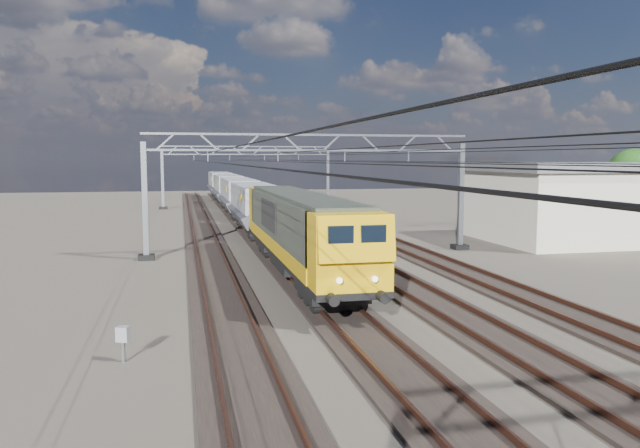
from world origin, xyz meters
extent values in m
plane|color=black|center=(0.00, 0.00, 0.00)|extent=(160.00, 160.00, 0.00)
cube|color=black|center=(-6.00, 0.00, 0.06)|extent=(2.60, 140.00, 0.12)
cube|color=#542F21|center=(-6.72, 0.00, 0.22)|extent=(0.08, 140.00, 0.16)
cube|color=#542F21|center=(-5.28, 0.00, 0.22)|extent=(0.08, 140.00, 0.16)
cube|color=black|center=(-2.00, 0.00, 0.06)|extent=(2.60, 140.00, 0.12)
cube|color=#542F21|center=(-2.72, 0.00, 0.22)|extent=(0.08, 140.00, 0.16)
cube|color=#542F21|center=(-1.28, 0.00, 0.22)|extent=(0.08, 140.00, 0.16)
cube|color=black|center=(2.00, 0.00, 0.06)|extent=(2.60, 140.00, 0.12)
cube|color=#542F21|center=(1.28, 0.00, 0.22)|extent=(0.08, 140.00, 0.16)
cube|color=#542F21|center=(2.72, 0.00, 0.22)|extent=(0.08, 140.00, 0.16)
cube|color=black|center=(6.00, 0.00, 0.06)|extent=(2.60, 140.00, 0.12)
cube|color=#542F21|center=(5.28, 0.00, 0.22)|extent=(0.08, 140.00, 0.16)
cube|color=#542F21|center=(6.72, 0.00, 0.22)|extent=(0.08, 140.00, 0.16)
cube|color=gray|center=(-9.50, 4.00, 3.30)|extent=(0.30, 0.30, 6.60)
cube|color=gray|center=(9.50, 4.00, 3.30)|extent=(0.30, 0.30, 6.60)
cube|color=black|center=(-9.50, 4.00, 0.15)|extent=(0.90, 0.90, 0.30)
cube|color=black|center=(9.50, 4.00, 0.15)|extent=(0.90, 0.90, 0.30)
cube|color=gray|center=(0.00, 4.00, 7.05)|extent=(19.30, 0.18, 0.12)
cube|color=gray|center=(0.00, 4.00, 6.15)|extent=(19.30, 0.18, 0.12)
cube|color=gray|center=(-8.31, 4.00, 6.60)|extent=(1.03, 0.10, 0.94)
cube|color=gray|center=(-5.94, 4.00, 6.60)|extent=(1.03, 0.10, 0.94)
cube|color=gray|center=(-3.56, 4.00, 6.60)|extent=(1.03, 0.10, 0.94)
cube|color=gray|center=(-1.19, 4.00, 6.60)|extent=(1.03, 0.10, 0.94)
cube|color=gray|center=(1.19, 4.00, 6.60)|extent=(1.03, 0.10, 0.94)
cube|color=gray|center=(3.56, 4.00, 6.60)|extent=(1.03, 0.10, 0.94)
cube|color=gray|center=(5.94, 4.00, 6.60)|extent=(1.03, 0.10, 0.94)
cube|color=gray|center=(8.31, 4.00, 6.60)|extent=(1.03, 0.10, 0.94)
cube|color=gray|center=(-6.00, 4.00, 5.82)|extent=(0.06, 0.06, 0.65)
cube|color=gray|center=(-2.00, 4.00, 5.82)|extent=(0.06, 0.06, 0.65)
cube|color=gray|center=(2.00, 4.00, 5.82)|extent=(0.06, 0.06, 0.65)
cube|color=gray|center=(6.00, 4.00, 5.82)|extent=(0.06, 0.06, 0.65)
cube|color=gray|center=(-9.50, 40.00, 3.30)|extent=(0.30, 0.30, 6.60)
cube|color=gray|center=(9.50, 40.00, 3.30)|extent=(0.30, 0.30, 6.60)
cube|color=black|center=(-9.50, 40.00, 0.15)|extent=(0.90, 0.90, 0.30)
cube|color=black|center=(9.50, 40.00, 0.15)|extent=(0.90, 0.90, 0.30)
cube|color=gray|center=(0.00, 40.00, 7.05)|extent=(19.30, 0.18, 0.12)
cube|color=gray|center=(0.00, 40.00, 6.15)|extent=(19.30, 0.18, 0.12)
cube|color=gray|center=(-8.31, 40.00, 6.60)|extent=(1.03, 0.10, 0.94)
cube|color=gray|center=(-5.94, 40.00, 6.60)|extent=(1.03, 0.10, 0.94)
cube|color=gray|center=(-3.56, 40.00, 6.60)|extent=(1.03, 0.10, 0.94)
cube|color=gray|center=(-1.19, 40.00, 6.60)|extent=(1.03, 0.10, 0.94)
cube|color=gray|center=(1.19, 40.00, 6.60)|extent=(1.03, 0.10, 0.94)
cube|color=gray|center=(3.56, 40.00, 6.60)|extent=(1.03, 0.10, 0.94)
cube|color=gray|center=(5.94, 40.00, 6.60)|extent=(1.03, 0.10, 0.94)
cube|color=gray|center=(8.31, 40.00, 6.60)|extent=(1.03, 0.10, 0.94)
cube|color=gray|center=(-6.00, 40.00, 5.82)|extent=(0.06, 0.06, 0.65)
cube|color=gray|center=(-2.00, 40.00, 5.82)|extent=(0.06, 0.06, 0.65)
cube|color=gray|center=(2.00, 40.00, 5.82)|extent=(0.06, 0.06, 0.65)
cube|color=gray|center=(6.00, 40.00, 5.82)|extent=(0.06, 0.06, 0.65)
cylinder|color=black|center=(-6.00, 8.00, 5.50)|extent=(0.03, 140.00, 0.03)
cylinder|color=black|center=(-6.00, 8.00, 6.00)|extent=(0.03, 140.00, 0.03)
cylinder|color=black|center=(-2.00, 8.00, 5.50)|extent=(0.03, 140.00, 0.03)
cylinder|color=black|center=(-2.00, 8.00, 6.00)|extent=(0.03, 140.00, 0.03)
cylinder|color=black|center=(2.00, 8.00, 5.50)|extent=(0.03, 140.00, 0.03)
cylinder|color=black|center=(2.00, 8.00, 6.00)|extent=(0.03, 140.00, 0.03)
cylinder|color=black|center=(6.00, 8.00, 5.50)|extent=(0.03, 140.00, 0.03)
cylinder|color=black|center=(6.00, 8.00, 6.00)|extent=(0.03, 140.00, 0.03)
cube|color=black|center=(-2.00, -9.03, 0.75)|extent=(2.20, 3.60, 0.60)
cube|color=black|center=(-2.00, 3.97, 0.75)|extent=(2.20, 3.60, 0.60)
cube|color=black|center=(-2.00, -2.53, 1.13)|extent=(2.65, 20.00, 0.25)
cube|color=black|center=(-2.00, -2.53, 0.75)|extent=(2.20, 4.50, 0.75)
cube|color=#292F27|center=(-2.00, -2.53, 2.55)|extent=(2.65, 17.00, 2.60)
cube|color=#D7A30B|center=(-3.34, -2.53, 1.55)|extent=(0.04, 17.00, 0.60)
cube|color=#D7A30B|center=(-0.66, -2.53, 1.55)|extent=(0.04, 17.00, 0.60)
cube|color=black|center=(-3.35, -1.53, 2.90)|extent=(0.05, 5.00, 1.40)
cube|color=black|center=(-0.65, -1.53, 2.90)|extent=(0.05, 5.00, 1.40)
cube|color=#292F27|center=(-2.00, -2.53, 3.92)|extent=(2.25, 18.00, 0.15)
cube|color=#D7A30B|center=(-2.00, -11.63, 2.55)|extent=(2.65, 1.80, 2.60)
cube|color=#D7A30B|center=(-2.00, -12.58, 3.05)|extent=(2.60, 0.46, 1.52)
cube|color=black|center=(-2.55, -12.68, 3.15)|extent=(0.85, 0.08, 0.75)
cube|color=black|center=(-1.45, -12.68, 3.15)|extent=(0.85, 0.08, 0.75)
cylinder|color=black|center=(-2.85, -12.83, 1.15)|extent=(0.36, 0.50, 0.36)
cylinder|color=black|center=(-1.15, -12.83, 1.15)|extent=(0.36, 0.50, 0.36)
cylinder|color=white|center=(-2.60, -12.73, 1.75)|extent=(0.20, 0.08, 0.20)
cylinder|color=white|center=(-1.40, -12.73, 1.75)|extent=(0.20, 0.08, 0.20)
cube|color=#D7A30B|center=(-2.00, 6.57, 2.55)|extent=(2.65, 1.80, 2.60)
cube|color=#D7A30B|center=(-2.00, 7.52, 3.05)|extent=(2.60, 0.46, 1.52)
cube|color=black|center=(-2.55, 7.62, 3.15)|extent=(0.85, 0.08, 0.75)
cube|color=black|center=(-1.45, 7.62, 3.15)|extent=(0.85, 0.08, 0.75)
cylinder|color=black|center=(-2.85, 7.77, 1.15)|extent=(0.36, 0.50, 0.36)
cylinder|color=black|center=(-1.15, 7.77, 1.15)|extent=(0.36, 0.50, 0.36)
cylinder|color=white|center=(-2.60, 7.67, 1.75)|extent=(0.20, 0.08, 0.20)
cylinder|color=white|center=(-1.40, 7.67, 1.75)|extent=(0.20, 0.08, 0.20)
cube|color=black|center=(-2.00, 10.67, 0.72)|extent=(2.20, 2.60, 0.55)
cube|color=black|center=(-2.00, 19.67, 0.72)|extent=(2.20, 2.60, 0.55)
cube|color=black|center=(-2.00, 15.17, 1.08)|extent=(2.40, 13.00, 0.20)
cube|color=gray|center=(-2.00, 15.17, 2.80)|extent=(2.80, 12.00, 1.80)
cube|color=#47484E|center=(-2.95, 15.17, 1.55)|extent=(1.48, 12.00, 1.36)
cube|color=#47484E|center=(-1.05, 15.17, 1.55)|extent=(1.48, 12.00, 1.36)
cube|color=#D7A30B|center=(-3.42, 12.17, 2.90)|extent=(0.04, 1.20, 0.50)
cube|color=black|center=(-2.00, 24.87, 0.72)|extent=(2.20, 2.60, 0.55)
cube|color=black|center=(-2.00, 33.87, 0.72)|extent=(2.20, 2.60, 0.55)
cube|color=black|center=(-2.00, 29.37, 1.08)|extent=(2.40, 13.00, 0.20)
cube|color=gray|center=(-2.00, 29.37, 2.80)|extent=(2.80, 12.00, 1.80)
cube|color=#47484E|center=(-2.95, 29.37, 1.55)|extent=(1.48, 12.00, 1.36)
cube|color=#47484E|center=(-1.05, 29.37, 1.55)|extent=(1.48, 12.00, 1.36)
cube|color=#D7A30B|center=(-3.42, 26.37, 2.90)|extent=(0.04, 1.20, 0.50)
cube|color=black|center=(-2.00, 39.07, 0.72)|extent=(2.20, 2.60, 0.55)
cube|color=black|center=(-2.00, 48.07, 0.72)|extent=(2.20, 2.60, 0.55)
cube|color=black|center=(-2.00, 43.57, 1.08)|extent=(2.40, 13.00, 0.20)
cube|color=gray|center=(-2.00, 43.57, 2.80)|extent=(2.80, 12.00, 1.80)
cube|color=#47484E|center=(-2.95, 43.57, 1.55)|extent=(1.48, 12.00, 1.36)
cube|color=#47484E|center=(-1.05, 43.57, 1.55)|extent=(1.48, 12.00, 1.36)
cube|color=#D7A30B|center=(-3.42, 40.57, 2.90)|extent=(0.04, 1.20, 0.50)
cube|color=black|center=(-2.00, 53.27, 0.72)|extent=(2.20, 2.60, 0.55)
cube|color=black|center=(-2.00, 62.27, 0.72)|extent=(2.20, 2.60, 0.55)
cube|color=black|center=(-2.00, 57.77, 1.08)|extent=(2.40, 13.00, 0.20)
cube|color=gray|center=(-2.00, 57.77, 2.80)|extent=(2.80, 12.00, 1.80)
cube|color=#47484E|center=(-2.95, 57.77, 1.55)|extent=(1.48, 12.00, 1.36)
cube|color=#47484E|center=(-1.05, 57.77, 1.55)|extent=(1.48, 12.00, 1.36)
cube|color=#D7A30B|center=(-3.42, 54.77, 2.90)|extent=(0.04, 1.20, 0.50)
cube|color=gray|center=(-9.20, -14.20, 0.30)|extent=(0.10, 0.10, 0.60)
cube|color=#A2A4A9|center=(-9.20, -14.20, 0.81)|extent=(0.41, 0.36, 0.43)
cube|color=beige|center=(22.00, 6.00, 2.40)|extent=(18.00, 10.00, 4.80)
cube|color=slate|center=(22.00, 6.00, 5.10)|extent=(18.60, 10.60, 0.60)
cylinder|color=#362418|center=(30.00, 14.00, 1.56)|extent=(0.70, 0.70, 3.11)
sphere|color=#16330E|center=(30.00, 14.00, 4.35)|extent=(4.35, 4.35, 4.35)
camera|label=1|loc=(-7.54, -31.92, 5.67)|focal=35.00mm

